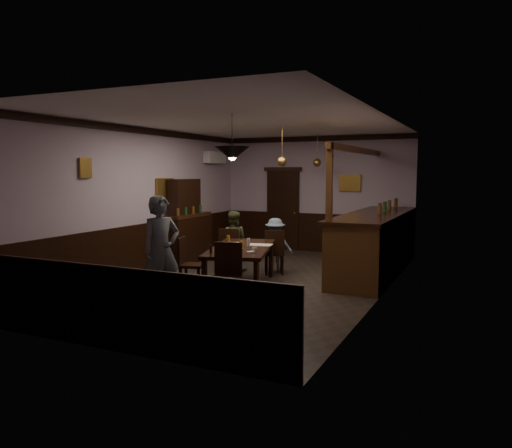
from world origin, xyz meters
The scene contains 31 objects.
room centered at (0.00, 0.00, 1.50)m, with size 5.01×8.01×3.01m.
dining_table centered at (0.10, -0.55, 0.69)m, with size 1.59×2.40×0.75m.
chair_far_left centered at (-0.70, 0.54, 0.51)m, with size 0.49×0.49×0.94m.
chair_far_right centered at (0.18, 0.81, 0.50)m, with size 0.53×0.53×0.92m.
chair_near centered at (0.49, -1.81, 0.55)m, with size 0.53×0.53×1.00m.
chair_side centered at (-0.73, -1.01, 0.51)m, with size 0.50×0.50×0.93m.
person_standing centered at (-0.54, -2.05, 0.86)m, with size 0.63×0.41×1.72m, color slate.
person_seated_left centered at (-0.77, 0.81, 0.63)m, with size 0.62×0.48×1.27m, color #4A4C2E.
person_seated_right centered at (0.09, 1.07, 0.56)m, with size 0.73×0.42×1.13m, color slate.
newspaper_left centered at (-0.32, -0.28, 0.75)m, with size 0.42×0.30×0.01m, color silver.
newspaper_right centered at (0.32, -0.20, 0.75)m, with size 0.42×0.30×0.01m, color silver.
napkin centered at (0.15, -0.75, 0.75)m, with size 0.15×0.15×0.00m, color #E8DF55.
saucer centered at (0.52, -1.00, 0.76)m, with size 0.15×0.15×0.01m, color white.
coffee_cup centered at (0.57, -0.98, 0.80)m, with size 0.08×0.08×0.07m, color white.
pastry_plate centered at (0.21, -1.10, 0.76)m, with size 0.22×0.22×0.01m, color white.
pastry_ring_a centered at (0.23, -1.14, 0.79)m, with size 0.13×0.13×0.04m, color #C68C47.
pastry_ring_b centered at (0.26, -1.08, 0.79)m, with size 0.13×0.13×0.04m, color #C68C47.
soda_can centered at (0.16, -0.62, 0.81)m, with size 0.07×0.07×0.12m, color orange.
beer_glass centered at (-0.13, -0.59, 0.85)m, with size 0.06×0.06×0.20m, color #BF721E.
water_glass centered at (0.20, -0.45, 0.82)m, with size 0.06×0.06×0.15m, color silver.
pepper_mill centered at (-0.01, -1.42, 0.82)m, with size 0.04×0.04×0.14m, color black.
sideboard centered at (-2.21, 1.25, 0.77)m, with size 0.52×1.45×1.91m.
bar_counter centered at (1.99, 1.99, 0.65)m, with size 1.07×4.62×2.59m.
door_back centered at (-0.90, 3.95, 1.05)m, with size 0.90×0.06×2.10m, color black.
ac_unit centered at (-2.38, 2.90, 2.45)m, with size 0.20×0.85×0.30m.
picture_left_small centered at (-2.46, -1.60, 2.15)m, with size 0.04×0.28×0.36m.
picture_left_large centered at (-2.46, 0.80, 1.70)m, with size 0.04×0.62×0.48m.
picture_back centered at (0.90, 3.96, 1.80)m, with size 0.55×0.04×0.42m.
pendant_iron centered at (0.34, -1.31, 2.37)m, with size 0.56×0.56×0.74m.
pendant_brass_mid centered at (0.10, 1.39, 2.30)m, with size 0.20×0.20×0.81m.
pendant_brass_far centered at (0.30, 3.15, 2.30)m, with size 0.20×0.20×0.81m.
Camera 1 is at (4.05, -8.40, 2.08)m, focal length 35.00 mm.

